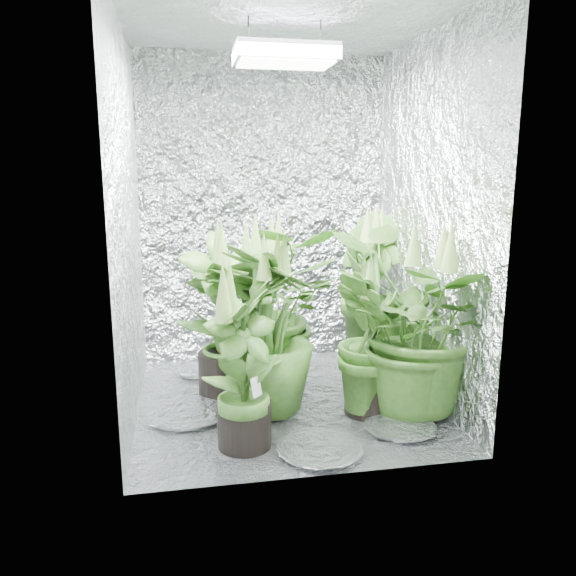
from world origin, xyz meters
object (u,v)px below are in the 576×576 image
(plant_d, at_px, (266,332))
(plant_a, at_px, (264,307))
(grow_lamp, at_px, (285,55))
(circulation_fan, at_px, (363,345))
(plant_b, at_px, (224,321))
(plant_c, at_px, (370,294))
(plant_f, at_px, (243,366))
(plant_e, at_px, (418,325))
(plant_g, at_px, (370,344))

(plant_d, bearing_deg, plant_a, 83.56)
(grow_lamp, relative_size, circulation_fan, 1.36)
(plant_b, xyz_separation_m, plant_c, (0.96, 0.34, 0.04))
(plant_f, bearing_deg, plant_e, 10.69)
(plant_d, bearing_deg, plant_e, -12.87)
(plant_c, bearing_deg, circulation_fan, -151.14)
(plant_a, height_order, plant_c, plant_c)
(plant_d, xyz_separation_m, plant_g, (0.53, -0.09, -0.07))
(plant_b, xyz_separation_m, plant_d, (0.20, -0.26, -0.00))
(grow_lamp, xyz_separation_m, plant_f, (-0.28, -0.48, -1.43))
(plant_e, bearing_deg, plant_c, 89.46)
(plant_e, bearing_deg, plant_f, -169.31)
(plant_b, distance_m, plant_g, 0.81)
(plant_a, distance_m, plant_g, 0.67)
(plant_a, height_order, plant_e, same)
(grow_lamp, distance_m, plant_a, 1.35)
(plant_b, distance_m, circulation_fan, 1.02)
(plant_b, bearing_deg, plant_d, -52.40)
(plant_b, relative_size, circulation_fan, 2.75)
(plant_d, bearing_deg, circulation_fan, 38.68)
(plant_a, bearing_deg, plant_f, -105.80)
(plant_a, bearing_deg, plant_c, 19.72)
(plant_a, bearing_deg, circulation_fan, 19.10)
(grow_lamp, xyz_separation_m, plant_e, (0.63, -0.30, -1.33))
(circulation_fan, bearing_deg, plant_a, -138.77)
(plant_d, height_order, plant_e, plant_e)
(plant_e, distance_m, circulation_fan, 0.82)
(plant_e, height_order, plant_g, plant_e)
(plant_d, bearing_deg, plant_c, 38.19)
(grow_lamp, xyz_separation_m, plant_g, (0.41, -0.22, -1.44))
(grow_lamp, bearing_deg, plant_g, -28.79)
(plant_c, relative_size, plant_e, 1.01)
(plant_g, bearing_deg, circulation_fan, 74.16)
(plant_c, bearing_deg, plant_b, -160.34)
(plant_a, relative_size, plant_c, 0.96)
(plant_e, relative_size, plant_f, 1.23)
(grow_lamp, height_order, plant_g, grow_lamp)
(grow_lamp, relative_size, plant_c, 0.46)
(circulation_fan, bearing_deg, grow_lamp, -121.05)
(plant_e, bearing_deg, plant_d, 167.13)
(plant_e, bearing_deg, plant_b, 155.75)
(plant_c, height_order, plant_f, plant_c)
(plant_f, bearing_deg, circulation_fan, 46.46)
(plant_d, bearing_deg, plant_g, -9.91)
(plant_b, bearing_deg, grow_lamp, -21.43)
(plant_b, bearing_deg, plant_f, -85.97)
(grow_lamp, height_order, circulation_fan, grow_lamp)
(plant_b, distance_m, plant_f, 0.61)
(circulation_fan, bearing_deg, plant_d, -119.20)
(plant_a, xyz_separation_m, plant_e, (0.72, -0.51, -0.00))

